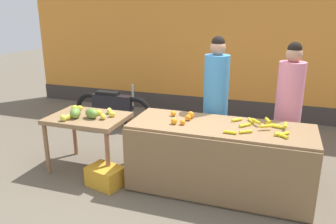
{
  "coord_description": "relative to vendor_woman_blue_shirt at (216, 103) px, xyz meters",
  "views": [
    {
      "loc": [
        1.15,
        -3.81,
        2.22
      ],
      "look_at": [
        -0.2,
        0.15,
        0.91
      ],
      "focal_mm": 35.89,
      "sensor_mm": 36.0,
      "label": 1
    }
  ],
  "objects": [
    {
      "name": "banana_bunch_pile",
      "position": [
        0.68,
        -0.63,
        -0.05
      ],
      "size": [
        0.71,
        0.59,
        0.07
      ],
      "color": "yellow",
      "rests_on": "fruit_stall_counter"
    },
    {
      "name": "produce_crate",
      "position": [
        -1.2,
        -1.04,
        -0.81
      ],
      "size": [
        0.51,
        0.42,
        0.26
      ],
      "primitive_type": "cube",
      "rotation": [
        0.0,
        0.0,
        -0.25
      ],
      "color": "gold",
      "rests_on": "ground"
    },
    {
      "name": "orange_pile",
      "position": [
        -0.29,
        -0.62,
        -0.04
      ],
      "size": [
        0.32,
        0.37,
        0.09
      ],
      "color": "orange",
      "rests_on": "fruit_stall_counter"
    },
    {
      "name": "ground_plane",
      "position": [
        -0.32,
        -0.66,
        -0.94
      ],
      "size": [
        24.0,
        24.0,
        0.0
      ],
      "primitive_type": "plane",
      "color": "#665B4C"
    },
    {
      "name": "vendor_woman_blue_shirt",
      "position": [
        0.0,
        0.0,
        0.0
      ],
      "size": [
        0.34,
        0.34,
        1.87
      ],
      "color": "#33333D",
      "rests_on": "ground"
    },
    {
      "name": "parked_motorcycle",
      "position": [
        -2.15,
        0.98,
        -0.54
      ],
      "size": [
        1.6,
        0.18,
        0.88
      ],
      "color": "black",
      "rests_on": "ground"
    },
    {
      "name": "mango_papaya_pile",
      "position": [
        -1.65,
        -0.71,
        -0.1
      ],
      "size": [
        0.77,
        0.61,
        0.14
      ],
      "color": "#DADB45",
      "rests_on": "side_table_wooden"
    },
    {
      "name": "fruit_stall_counter",
      "position": [
        0.2,
        -0.67,
        -0.51
      ],
      "size": [
        2.21,
        0.84,
        0.86
      ],
      "color": "olive",
      "rests_on": "ground"
    },
    {
      "name": "vendor_woman_pink_shirt",
      "position": [
        0.96,
        0.06,
        -0.03
      ],
      "size": [
        0.34,
        0.34,
        1.81
      ],
      "color": "#33333D",
      "rests_on": "ground"
    },
    {
      "name": "market_wall_back",
      "position": [
        -0.32,
        2.54,
        0.8
      ],
      "size": [
        8.98,
        0.23,
        3.55
      ],
      "color": "orange",
      "rests_on": "ground"
    },
    {
      "name": "produce_sack",
      "position": [
        -0.88,
        0.05,
        -0.67
      ],
      "size": [
        0.46,
        0.43,
        0.55
      ],
      "primitive_type": "ellipsoid",
      "rotation": [
        0.0,
        0.0,
        2.67
      ],
      "color": "maroon",
      "rests_on": "ground"
    },
    {
      "name": "side_table_wooden",
      "position": [
        -1.65,
        -0.66,
        -0.26
      ],
      "size": [
        1.04,
        0.77,
        0.78
      ],
      "color": "olive",
      "rests_on": "ground"
    }
  ]
}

